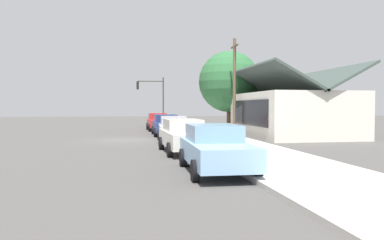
{
  "coord_description": "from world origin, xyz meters",
  "views": [
    {
      "loc": [
        25.22,
        -0.07,
        2.22
      ],
      "look_at": [
        2.92,
        3.76,
        1.4
      ],
      "focal_mm": 35.39,
      "sensor_mm": 36.0,
      "label": 1
    }
  ],
  "objects_px": {
    "fire_hydrant_red": "(193,133)",
    "utility_pole_wooden": "(234,85)",
    "car_silver": "(174,128)",
    "traffic_light_main": "(153,94)",
    "car_ivory": "(184,135)",
    "shade_tree": "(229,82)",
    "car_cherry": "(158,122)",
    "car_navy": "(166,125)",
    "car_skyblue": "(215,148)"
  },
  "relations": [
    {
      "from": "fire_hydrant_red",
      "to": "utility_pole_wooden",
      "type": "bearing_deg",
      "value": 136.99
    },
    {
      "from": "car_silver",
      "to": "traffic_light_main",
      "type": "bearing_deg",
      "value": -175.43
    },
    {
      "from": "car_ivory",
      "to": "shade_tree",
      "type": "bearing_deg",
      "value": 155.03
    },
    {
      "from": "car_cherry",
      "to": "car_silver",
      "type": "xyz_separation_m",
      "value": [
        10.93,
        0.13,
        0.0
      ]
    },
    {
      "from": "car_cherry",
      "to": "car_navy",
      "type": "height_order",
      "value": "same"
    },
    {
      "from": "car_navy",
      "to": "utility_pole_wooden",
      "type": "xyz_separation_m",
      "value": [
        0.31,
        5.33,
        3.11
      ]
    },
    {
      "from": "car_navy",
      "to": "car_ivory",
      "type": "distance_m",
      "value": 10.91
    },
    {
      "from": "car_navy",
      "to": "utility_pole_wooden",
      "type": "height_order",
      "value": "utility_pole_wooden"
    },
    {
      "from": "car_navy",
      "to": "shade_tree",
      "type": "bearing_deg",
      "value": 123.7
    },
    {
      "from": "car_skyblue",
      "to": "utility_pole_wooden",
      "type": "bearing_deg",
      "value": 162.94
    },
    {
      "from": "car_cherry",
      "to": "car_ivory",
      "type": "xyz_separation_m",
      "value": [
        16.81,
        -0.08,
        0.0
      ]
    },
    {
      "from": "shade_tree",
      "to": "fire_hydrant_red",
      "type": "xyz_separation_m",
      "value": [
        8.6,
        -4.76,
        -3.93
      ]
    },
    {
      "from": "car_silver",
      "to": "shade_tree",
      "type": "bearing_deg",
      "value": 149.29
    },
    {
      "from": "car_cherry",
      "to": "car_skyblue",
      "type": "bearing_deg",
      "value": -0.51
    },
    {
      "from": "fire_hydrant_red",
      "to": "car_skyblue",
      "type": "bearing_deg",
      "value": -6.42
    },
    {
      "from": "car_ivory",
      "to": "shade_tree",
      "type": "height_order",
      "value": "shade_tree"
    },
    {
      "from": "fire_hydrant_red",
      "to": "car_silver",
      "type": "bearing_deg",
      "value": -72.68
    },
    {
      "from": "car_navy",
      "to": "traffic_light_main",
      "type": "relative_size",
      "value": 0.88
    },
    {
      "from": "car_ivory",
      "to": "shade_tree",
      "type": "relative_size",
      "value": 0.69
    },
    {
      "from": "car_skyblue",
      "to": "shade_tree",
      "type": "bearing_deg",
      "value": 164.63
    },
    {
      "from": "car_silver",
      "to": "car_skyblue",
      "type": "bearing_deg",
      "value": 3.54
    },
    {
      "from": "car_ivory",
      "to": "car_cherry",
      "type": "bearing_deg",
      "value": 177.77
    },
    {
      "from": "car_ivory",
      "to": "fire_hydrant_red",
      "type": "relative_size",
      "value": 6.93
    },
    {
      "from": "car_cherry",
      "to": "car_silver",
      "type": "bearing_deg",
      "value": -0.22
    },
    {
      "from": "car_navy",
      "to": "car_cherry",
      "type": "bearing_deg",
      "value": -178.06
    },
    {
      "from": "traffic_light_main",
      "to": "car_ivory",
      "type": "bearing_deg",
      "value": 0.25
    },
    {
      "from": "utility_pole_wooden",
      "to": "traffic_light_main",
      "type": "bearing_deg",
      "value": -151.24
    },
    {
      "from": "car_cherry",
      "to": "car_skyblue",
      "type": "height_order",
      "value": "same"
    },
    {
      "from": "car_navy",
      "to": "utility_pole_wooden",
      "type": "distance_m",
      "value": 6.18
    },
    {
      "from": "car_skyblue",
      "to": "car_navy",
      "type": "bearing_deg",
      "value": -178.81
    },
    {
      "from": "car_skyblue",
      "to": "utility_pole_wooden",
      "type": "distance_m",
      "value": 17.31
    },
    {
      "from": "shade_tree",
      "to": "utility_pole_wooden",
      "type": "relative_size",
      "value": 0.96
    },
    {
      "from": "car_navy",
      "to": "car_silver",
      "type": "height_order",
      "value": "same"
    },
    {
      "from": "car_navy",
      "to": "fire_hydrant_red",
      "type": "xyz_separation_m",
      "value": [
        4.6,
        1.33,
        -0.32
      ]
    },
    {
      "from": "car_navy",
      "to": "car_skyblue",
      "type": "bearing_deg",
      "value": 0.37
    },
    {
      "from": "utility_pole_wooden",
      "to": "car_skyblue",
      "type": "bearing_deg",
      "value": -18.27
    },
    {
      "from": "car_ivory",
      "to": "traffic_light_main",
      "type": "bearing_deg",
      "value": 178.29
    },
    {
      "from": "shade_tree",
      "to": "fire_hydrant_red",
      "type": "height_order",
      "value": "shade_tree"
    },
    {
      "from": "traffic_light_main",
      "to": "fire_hydrant_red",
      "type": "bearing_deg",
      "value": 6.48
    },
    {
      "from": "car_silver",
      "to": "shade_tree",
      "type": "xyz_separation_m",
      "value": [
        -9.03,
        6.12,
        3.61
      ]
    },
    {
      "from": "car_navy",
      "to": "car_skyblue",
      "type": "xyz_separation_m",
      "value": [
        16.48,
        -0.01,
        0.0
      ]
    },
    {
      "from": "car_navy",
      "to": "traffic_light_main",
      "type": "bearing_deg",
      "value": -177.71
    },
    {
      "from": "car_cherry",
      "to": "shade_tree",
      "type": "height_order",
      "value": "shade_tree"
    },
    {
      "from": "car_silver",
      "to": "fire_hydrant_red",
      "type": "xyz_separation_m",
      "value": [
        -0.42,
        1.36,
        -0.32
      ]
    },
    {
      "from": "car_cherry",
      "to": "shade_tree",
      "type": "bearing_deg",
      "value": 72.14
    },
    {
      "from": "shade_tree",
      "to": "traffic_light_main",
      "type": "bearing_deg",
      "value": -133.05
    },
    {
      "from": "traffic_light_main",
      "to": "fire_hydrant_red",
      "type": "relative_size",
      "value": 7.32
    },
    {
      "from": "car_skyblue",
      "to": "car_cherry",
      "type": "bearing_deg",
      "value": -178.4
    },
    {
      "from": "car_navy",
      "to": "traffic_light_main",
      "type": "distance_m",
      "value": 10.35
    },
    {
      "from": "car_ivory",
      "to": "shade_tree",
      "type": "xyz_separation_m",
      "value": [
        -14.91,
        6.33,
        3.61
      ]
    }
  ]
}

